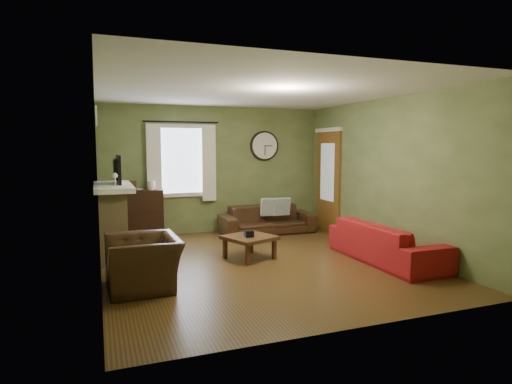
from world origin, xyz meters
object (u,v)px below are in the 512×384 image
object	(u,v)px
armchair	(144,262)
sofa_brown	(267,219)
sofa_red	(386,242)
coffee_table	(250,247)
bookshelf	(142,214)

from	to	relation	value
armchair	sofa_brown	bearing A→B (deg)	131.99
sofa_red	sofa_brown	bearing A→B (deg)	18.61
armchair	coffee_table	bearing A→B (deg)	114.38
armchair	coffee_table	world-z (taller)	armchair
bookshelf	sofa_red	distance (m)	4.55
bookshelf	armchair	bearing A→B (deg)	-95.14
sofa_brown	coffee_table	xyz separation A→B (m)	(-1.03, -1.80, -0.10)
sofa_brown	armchair	distance (m)	3.83
coffee_table	sofa_red	bearing A→B (deg)	-24.71
bookshelf	armchair	size ratio (longest dim) A/B	0.95
bookshelf	sofa_brown	size ratio (longest dim) A/B	0.49
sofa_brown	coffee_table	size ratio (longest dim) A/B	2.79
sofa_red	armchair	xyz separation A→B (m)	(-3.66, 0.04, 0.02)
bookshelf	coffee_table	xyz separation A→B (m)	(1.46, -2.13, -0.29)
bookshelf	sofa_red	bearing A→B (deg)	-41.65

